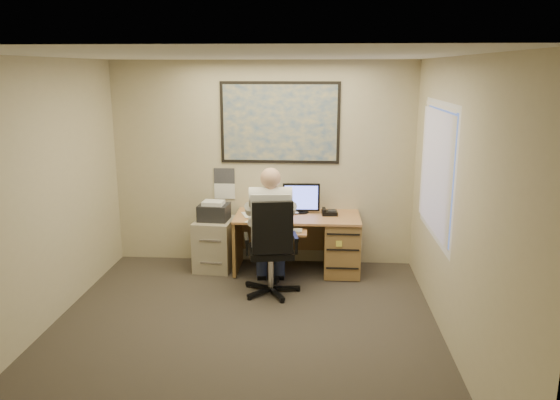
# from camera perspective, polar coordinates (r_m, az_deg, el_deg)

# --- Properties ---
(room_shell) EXTENTS (4.00, 4.50, 2.70)m
(room_shell) POSITION_cam_1_polar(r_m,az_deg,el_deg) (5.09, -4.37, -0.54)
(room_shell) COLOR #352F29
(room_shell) RESTS_ON ground
(desk) EXTENTS (1.60, 0.97, 1.13)m
(desk) POSITION_cam_1_polar(r_m,az_deg,el_deg) (7.11, 4.48, -4.02)
(desk) COLOR tan
(desk) RESTS_ON ground
(world_map) EXTENTS (1.56, 0.03, 1.06)m
(world_map) POSITION_cam_1_polar(r_m,az_deg,el_deg) (7.16, -0.01, 8.07)
(world_map) COLOR #1E4C93
(world_map) RESTS_ON room_shell
(wall_calendar) EXTENTS (0.28, 0.01, 0.42)m
(wall_calendar) POSITION_cam_1_polar(r_m,az_deg,el_deg) (7.38, -5.83, 1.72)
(wall_calendar) COLOR white
(wall_calendar) RESTS_ON room_shell
(window_blinds) EXTENTS (0.06, 1.40, 1.30)m
(window_blinds) POSITION_cam_1_polar(r_m,az_deg,el_deg) (5.91, 16.07, 2.93)
(window_blinds) COLOR silver
(window_blinds) RESTS_ON room_shell
(filing_cabinet) EXTENTS (0.52, 0.60, 0.92)m
(filing_cabinet) POSITION_cam_1_polar(r_m,az_deg,el_deg) (7.26, -6.83, -4.12)
(filing_cabinet) COLOR #A69C86
(filing_cabinet) RESTS_ON ground
(office_chair) EXTENTS (0.80, 0.80, 1.17)m
(office_chair) POSITION_cam_1_polar(r_m,az_deg,el_deg) (6.40, -1.08, -6.98)
(office_chair) COLOR black
(office_chair) RESTS_ON ground
(person) EXTENTS (0.71, 0.95, 1.49)m
(person) POSITION_cam_1_polar(r_m,az_deg,el_deg) (6.35, -0.95, -3.28)
(person) COLOR silver
(person) RESTS_ON office_chair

